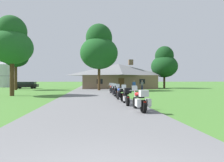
% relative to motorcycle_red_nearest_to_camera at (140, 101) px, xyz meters
% --- Properties ---
extents(ground_plane, '(500.00, 500.00, 0.00)m').
position_rel_motorcycle_red_nearest_to_camera_xyz_m(ground_plane, '(-2.34, 13.02, -0.61)').
color(ground_plane, '#42752D').
extents(asphalt_driveway, '(6.40, 80.00, 0.06)m').
position_rel_motorcycle_red_nearest_to_camera_xyz_m(asphalt_driveway, '(-2.34, 11.02, -0.58)').
color(asphalt_driveway, slate).
rests_on(asphalt_driveway, ground).
extents(motorcycle_red_nearest_to_camera, '(0.75, 2.08, 1.30)m').
position_rel_motorcycle_red_nearest_to_camera_xyz_m(motorcycle_red_nearest_to_camera, '(0.00, 0.00, 0.00)').
color(motorcycle_red_nearest_to_camera, black).
rests_on(motorcycle_red_nearest_to_camera, asphalt_driveway).
extents(motorcycle_black_second_in_row, '(0.66, 2.08, 1.30)m').
position_rel_motorcycle_red_nearest_to_camera_xyz_m(motorcycle_black_second_in_row, '(-0.24, 2.54, 0.01)').
color(motorcycle_black_second_in_row, black).
rests_on(motorcycle_black_second_in_row, asphalt_driveway).
extents(motorcycle_blue_third_in_row, '(0.82, 2.08, 1.30)m').
position_rel_motorcycle_red_nearest_to_camera_xyz_m(motorcycle_blue_third_in_row, '(-0.22, 4.77, 0.00)').
color(motorcycle_blue_third_in_row, black).
rests_on(motorcycle_blue_third_in_row, asphalt_driveway).
extents(motorcycle_black_fourth_in_row, '(0.72, 2.08, 1.30)m').
position_rel_motorcycle_red_nearest_to_camera_xyz_m(motorcycle_black_fourth_in_row, '(-0.21, 7.55, 0.00)').
color(motorcycle_black_fourth_in_row, black).
rests_on(motorcycle_black_fourth_in_row, asphalt_driveway).
extents(motorcycle_white_fifth_in_row, '(0.72, 2.08, 1.30)m').
position_rel_motorcycle_red_nearest_to_camera_xyz_m(motorcycle_white_fifth_in_row, '(-0.12, 9.96, 0.00)').
color(motorcycle_white_fifth_in_row, black).
rests_on(motorcycle_white_fifth_in_row, asphalt_driveway).
extents(motorcycle_red_farthest_in_row, '(0.82, 2.08, 1.30)m').
position_rel_motorcycle_red_nearest_to_camera_xyz_m(motorcycle_red_farthest_in_row, '(-0.03, 12.28, 0.00)').
color(motorcycle_red_farthest_in_row, black).
rests_on(motorcycle_red_farthest_in_row, asphalt_driveway).
extents(stone_lodge, '(15.55, 7.50, 6.09)m').
position_rel_motorcycle_red_nearest_to_camera_xyz_m(stone_lodge, '(3.13, 27.71, 2.07)').
color(stone_lodge, brown).
rests_on(stone_lodge, ground).
extents(bystander_gray_shirt_near_lodge, '(0.35, 0.51, 1.67)m').
position_rel_motorcycle_red_nearest_to_camera_xyz_m(bystander_gray_shirt_near_lodge, '(5.87, 19.64, 0.32)').
color(bystander_gray_shirt_near_lodge, navy).
rests_on(bystander_gray_shirt_near_lodge, ground).
extents(bystander_blue_shirt_beside_signpost, '(0.55, 0.26, 1.67)m').
position_rel_motorcycle_red_nearest_to_camera_xyz_m(bystander_blue_shirt_beside_signpost, '(4.37, 19.12, 0.32)').
color(bystander_blue_shirt_beside_signpost, '#75664C').
rests_on(bystander_blue_shirt_beside_signpost, ground).
extents(tree_left_far, '(4.17, 4.17, 9.04)m').
position_rel_motorcycle_red_nearest_to_camera_xyz_m(tree_left_far, '(-15.66, 23.50, 5.66)').
color(tree_left_far, '#422D19').
rests_on(tree_left_far, ground).
extents(tree_right_of_lodge, '(5.66, 5.66, 9.14)m').
position_rel_motorcycle_red_nearest_to_camera_xyz_m(tree_right_of_lodge, '(13.24, 27.80, 4.82)').
color(tree_right_of_lodge, '#422D19').
rests_on(tree_right_of_lodge, ground).
extents(tree_by_lodge_front, '(6.21, 6.21, 11.00)m').
position_rel_motorcycle_red_nearest_to_camera_xyz_m(tree_by_lodge_front, '(-1.28, 20.20, 6.31)').
color(tree_by_lodge_front, '#422D19').
rests_on(tree_by_lodge_front, ground).
extents(tree_left_near, '(4.33, 4.33, 8.63)m').
position_rel_motorcycle_red_nearest_to_camera_xyz_m(tree_left_near, '(-11.04, 11.20, 5.16)').
color(tree_left_near, '#422D19').
rests_on(tree_left_near, ground).
extents(metal_silo_distant, '(3.96, 3.96, 6.54)m').
position_rel_motorcycle_red_nearest_to_camera_xyz_m(metal_silo_distant, '(-24.15, 37.80, 2.67)').
color(metal_silo_distant, '#B2B7BC').
rests_on(metal_silo_distant, ground).
extents(parked_black_suv_far_left, '(4.69, 2.09, 1.40)m').
position_rel_motorcycle_red_nearest_to_camera_xyz_m(parked_black_suv_far_left, '(-15.78, 28.81, 0.17)').
color(parked_black_suv_far_left, black).
rests_on(parked_black_suv_far_left, ground).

